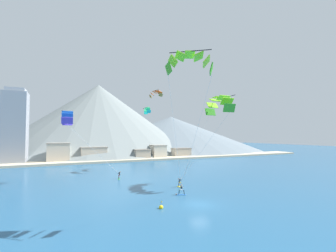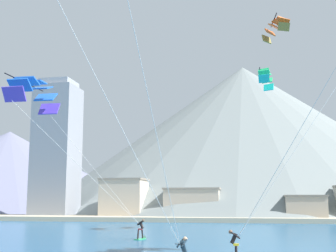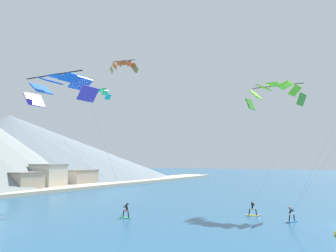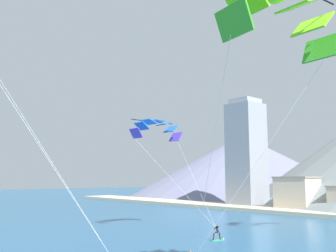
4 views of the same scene
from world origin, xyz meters
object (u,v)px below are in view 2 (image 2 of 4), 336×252
Objects in this scene: kitesurfer_mid_center at (236,251)px; kitesurfer_near_trail at (142,233)px; parafoil_kite_distant_low_drift at (276,27)px; parafoil_kite_near_trail at (34,92)px; parafoil_kite_distant_high_outer at (265,77)px.

kitesurfer_near_trail is at bearing 124.32° from kitesurfer_mid_center.
parafoil_kite_distant_low_drift reaches higher than kitesurfer_mid_center.
parafoil_kite_near_trail is at bearing -158.15° from parafoil_kite_distant_low_drift.
parafoil_kite_distant_low_drift is (12.05, 8.93, 20.58)m from kitesurfer_near_trail.
parafoil_kite_distant_high_outer is 1.10× the size of parafoil_kite_distant_low_drift.
parafoil_kite_distant_high_outer is at bearing 50.13° from kitesurfer_near_trail.
kitesurfer_mid_center is (8.43, -12.34, -0.04)m from kitesurfer_near_trail.
kitesurfer_near_trail is 0.38× the size of parafoil_kite_distant_high_outer.
kitesurfer_mid_center is at bearing -33.18° from parafoil_kite_near_trail.
kitesurfer_near_trail is 23.47m from parafoil_kite_distant_high_outer.
parafoil_kite_near_trail is (-10.36, -0.06, 12.60)m from kitesurfer_near_trail.
kitesurfer_near_trail is 14.94m from kitesurfer_mid_center.
parafoil_kite_distant_low_drift is at bearing 21.85° from parafoil_kite_near_trail.
kitesurfer_near_trail is 16.31m from parafoil_kite_near_trail.
parafoil_kite_distant_high_outer is at bearing 84.62° from kitesurfer_mid_center.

